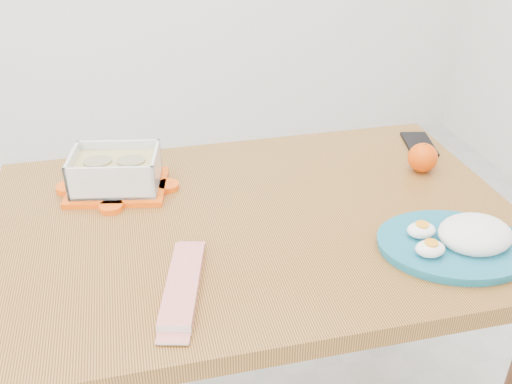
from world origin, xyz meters
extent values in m
cube|color=#A36F2E|center=(0.14, -0.12, 0.73)|extent=(1.11, 0.74, 0.04)
cylinder|color=#5A2D16|center=(-0.35, 0.20, 0.35)|extent=(0.06, 0.06, 0.71)
cylinder|color=#5A2D16|center=(0.64, 0.19, 0.35)|extent=(0.06, 0.06, 0.71)
cube|color=#FF5307|center=(-0.13, 0.07, 0.76)|extent=(0.24, 0.20, 0.01)
cube|color=silver|center=(-0.13, 0.07, 0.80)|extent=(0.21, 0.17, 0.08)
cube|color=tan|center=(-0.13, 0.07, 0.79)|extent=(0.20, 0.16, 0.05)
cylinder|color=#998E64|center=(-0.17, 0.08, 0.81)|extent=(0.07, 0.07, 0.02)
cylinder|color=#998E64|center=(-0.10, 0.06, 0.81)|extent=(0.07, 0.07, 0.02)
sphere|color=#FF3B05|center=(0.58, -0.01, 0.79)|extent=(0.07, 0.07, 0.07)
cylinder|color=#176781|center=(0.48, -0.32, 0.76)|extent=(0.36, 0.36, 0.02)
ellipsoid|color=white|center=(0.52, -0.32, 0.80)|extent=(0.17, 0.16, 0.06)
ellipsoid|color=white|center=(0.43, -0.28, 0.78)|extent=(0.07, 0.06, 0.03)
ellipsoid|color=white|center=(0.42, -0.34, 0.78)|extent=(0.07, 0.06, 0.03)
cube|color=red|center=(-0.04, -0.31, 0.76)|extent=(0.11, 0.23, 0.02)
cube|color=black|center=(0.64, 0.12, 0.75)|extent=(0.10, 0.15, 0.01)
camera|label=1|loc=(-0.09, -1.09, 1.40)|focal=40.00mm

